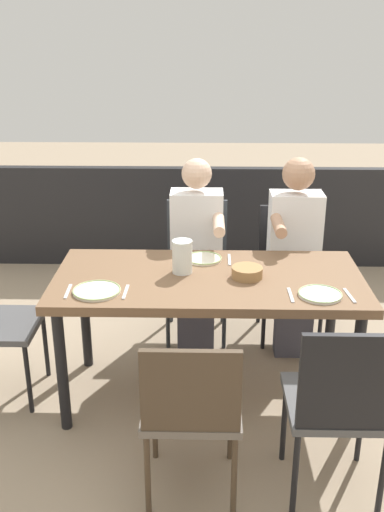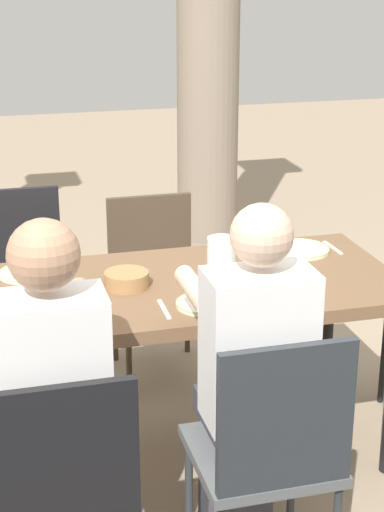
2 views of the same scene
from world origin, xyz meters
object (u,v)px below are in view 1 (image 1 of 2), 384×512
(dining_table, at_px, (208,289))
(water_pitcher, at_px, (182,258))
(plate_1, at_px, (204,258))
(bread_basket, at_px, (247,272))
(chair_west_north, at_px, (340,401))
(chair_mid_south, at_px, (197,260))
(plate_2, at_px, (97,291))
(plate_0, at_px, (320,294))
(diner_woman_green, at_px, (295,250))
(chair_mid_north, at_px, (191,405))
(chair_west_south, at_px, (290,263))
(diner_man_white, at_px, (197,251))

(dining_table, xyz_separation_m, water_pitcher, (0.15, -0.05, 0.16))
(plate_1, distance_m, bread_basket, 0.35)
(chair_west_north, relative_size, chair_mid_south, 1.00)
(chair_west_north, bearing_deg, plate_2, -27.61)
(plate_0, relative_size, bread_basket, 1.32)
(chair_mid_south, bearing_deg, diner_woman_green, 163.19)
(plate_2, xyz_separation_m, water_pitcher, (-0.43, -0.27, 0.07))
(plate_0, bearing_deg, chair_west_north, 90.01)
(dining_table, height_order, chair_mid_north, chair_mid_north)
(dining_table, distance_m, chair_mid_south, 0.84)
(dining_table, relative_size, plate_2, 6.84)
(chair_west_north, bearing_deg, chair_mid_south, -68.59)
(water_pitcher, bearing_deg, bread_basket, 169.56)
(chair_west_south, distance_m, water_pitcher, 1.10)
(chair_mid_north, relative_size, bread_basket, 5.05)
(chair_mid_north, distance_m, plate_0, 0.91)
(diner_woman_green, height_order, diner_man_white, diner_woman_green)
(chair_west_south, height_order, bread_basket, chair_west_south)
(dining_table, bearing_deg, plate_2, 20.82)
(plate_0, distance_m, plate_1, 0.76)
(chair_mid_south, relative_size, plate_2, 3.76)
(chair_mid_north, relative_size, plate_1, 4.09)
(dining_table, relative_size, diner_man_white, 1.33)
(chair_west_north, bearing_deg, diner_man_white, -66.00)
(diner_man_white, bearing_deg, water_pitcher, 82.64)
(water_pitcher, bearing_deg, chair_west_north, 129.27)
(diner_woman_green, bearing_deg, chair_mid_south, -16.81)
(chair_mid_south, xyz_separation_m, water_pitcher, (0.07, 0.77, 0.32))
(chair_west_north, bearing_deg, dining_table, -55.26)
(chair_mid_south, height_order, diner_woman_green, diner_woman_green)
(chair_west_north, distance_m, chair_west_south, 1.64)
(chair_mid_north, height_order, bread_basket, chair_mid_north)
(chair_west_north, relative_size, plate_0, 4.19)
(chair_west_north, xyz_separation_m, plate_2, (1.15, -0.60, 0.23))
(diner_man_white, bearing_deg, plate_1, 96.97)
(chair_west_south, bearing_deg, plate_1, 44.29)
(diner_woman_green, distance_m, plate_2, 1.43)
(plate_0, height_order, water_pitcher, water_pitcher)
(chair_west_south, xyz_separation_m, diner_man_white, (0.64, 0.20, 0.16))
(water_pitcher, bearing_deg, chair_mid_north, 94.62)
(chair_west_south, height_order, plate_1, chair_west_south)
(plate_1, height_order, bread_basket, bread_basket)
(bread_basket, bearing_deg, chair_west_south, -113.30)
(plate_2, bearing_deg, plate_1, -140.27)
(chair_west_south, relative_size, water_pitcher, 4.81)
(chair_west_north, relative_size, diner_man_white, 0.73)
(chair_west_north, distance_m, bread_basket, 0.92)
(chair_mid_south, distance_m, plate_0, 1.27)
(chair_west_north, height_order, chair_mid_north, chair_west_north)
(chair_west_north, bearing_deg, water_pitcher, -50.73)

